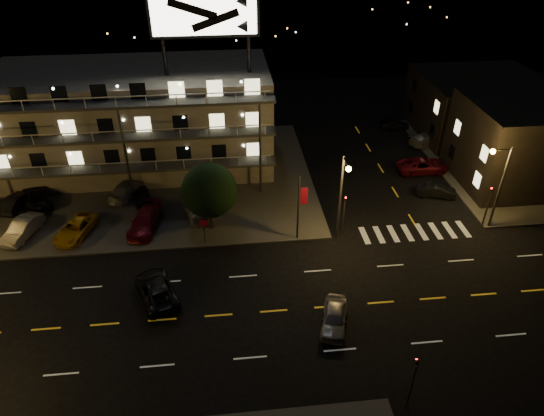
{
  "coord_description": "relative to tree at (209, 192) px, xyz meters",
  "views": [
    {
      "loc": [
        -0.82,
        -24.97,
        25.77
      ],
      "look_at": [
        2.74,
        8.0,
        3.65
      ],
      "focal_mm": 32.0,
      "sensor_mm": 36.0,
      "label": 1
    }
  ],
  "objects": [
    {
      "name": "signal_sw",
      "position": [
        11.41,
        -19.24,
        -1.3
      ],
      "size": [
        0.2,
        0.27,
        4.6
      ],
      "color": "#2D2D30",
      "rests_on": "ground"
    },
    {
      "name": "side_car_2",
      "position": [
        25.59,
        14.41,
        -3.18
      ],
      "size": [
        5.16,
        3.57,
        1.39
      ],
      "primitive_type": "imported",
      "rotation": [
        0.0,
        0.0,
        1.95
      ],
      "color": "gray",
      "rests_on": "ground"
    },
    {
      "name": "lot_car_7",
      "position": [
        -8.14,
        6.38,
        -2.97
      ],
      "size": [
        3.94,
        5.56,
        1.5
      ],
      "primitive_type": "imported",
      "rotation": [
        0.0,
        0.0,
        2.74
      ],
      "color": "gray",
      "rests_on": "curb_nw"
    },
    {
      "name": "side_car_0",
      "position": [
        22.21,
        3.08,
        -3.24
      ],
      "size": [
        4.04,
        2.28,
        1.26
      ],
      "primitive_type": "imported",
      "rotation": [
        0.0,
        0.0,
        1.31
      ],
      "color": "black",
      "rests_on": "ground"
    },
    {
      "name": "side_bldg_back",
      "position": [
        32.4,
        17.26,
        -0.37
      ],
      "size": [
        14.06,
        12.0,
        7.0
      ],
      "color": "black",
      "rests_on": "ground"
    },
    {
      "name": "curb_ne",
      "position": [
        32.41,
        9.26,
        -3.8
      ],
      "size": [
        16.0,
        24.0,
        0.15
      ],
      "primitive_type": "cube",
      "color": "#3A3A38",
      "rests_on": "ground"
    },
    {
      "name": "curb_nw",
      "position": [
        -11.59,
        9.26,
        -3.8
      ],
      "size": [
        44.0,
        24.0,
        0.15
      ],
      "primitive_type": "cube",
      "color": "#3A3A38",
      "rests_on": "ground"
    },
    {
      "name": "streetlight_nc",
      "position": [
        10.91,
        -2.8,
        1.09
      ],
      "size": [
        0.44,
        1.92,
        8.0
      ],
      "color": "#2D2D30",
      "rests_on": "ground"
    },
    {
      "name": "lot_car_5",
      "position": [
        -18.48,
        5.11,
        -3.07
      ],
      "size": [
        2.06,
        4.16,
        1.31
      ],
      "primitive_type": "imported",
      "rotation": [
        0.0,
        0.0,
        2.96
      ],
      "color": "black",
      "rests_on": "curb_nw"
    },
    {
      "name": "road_car_east",
      "position": [
        8.48,
        -12.47,
        -3.16
      ],
      "size": [
        2.82,
        4.49,
        1.43
      ],
      "primitive_type": "imported",
      "rotation": [
        0.0,
        0.0,
        -0.29
      ],
      "color": "gray",
      "rests_on": "ground"
    },
    {
      "name": "signal_nw",
      "position": [
        11.41,
        -2.24,
        -1.3
      ],
      "size": [
        0.2,
        0.27,
        4.6
      ],
      "color": "#2D2D30",
      "rests_on": "ground"
    },
    {
      "name": "lot_car_2",
      "position": [
        -11.78,
        0.09,
        -3.06
      ],
      "size": [
        3.62,
        5.21,
        1.32
      ],
      "primitive_type": "imported",
      "rotation": [
        0.0,
        0.0,
        -0.33
      ],
      "color": "gold",
      "rests_on": "curb_nw"
    },
    {
      "name": "signal_ne",
      "position": [
        24.41,
        -2.24,
        -1.3
      ],
      "size": [
        0.27,
        0.2,
        4.6
      ],
      "color": "#2D2D30",
      "rests_on": "ground"
    },
    {
      "name": "side_car_3",
      "position": [
        23.18,
        19.27,
        -3.26
      ],
      "size": [
        3.73,
        1.86,
        1.22
      ],
      "primitive_type": "imported",
      "rotation": [
        0.0,
        0.0,
        1.45
      ],
      "color": "black",
      "rests_on": "ground"
    },
    {
      "name": "lot_car_4",
      "position": [
        -1.51,
        1.79,
        -3.03
      ],
      "size": [
        2.67,
        4.33,
        1.38
      ],
      "primitive_type": "imported",
      "rotation": [
        0.0,
        0.0,
        0.28
      ],
      "color": "gray",
      "rests_on": "curb_nw"
    },
    {
      "name": "road_car_west",
      "position": [
        -4.11,
        -8.32,
        -3.13
      ],
      "size": [
        4.11,
        5.84,
        1.48
      ],
      "primitive_type": "imported",
      "rotation": [
        0.0,
        0.0,
        3.49
      ],
      "color": "black",
      "rests_on": "ground"
    },
    {
      "name": "banner_north",
      "position": [
        7.5,
        -2.34,
        -0.44
      ],
      "size": [
        0.83,
        0.16,
        6.4
      ],
      "color": "#2D2D30",
      "rests_on": "ground"
    },
    {
      "name": "streetlight_ne",
      "position": [
        24.55,
        -2.44,
        1.09
      ],
      "size": [
        1.92,
        0.44,
        8.0
      ],
      "color": "#2D2D30",
      "rests_on": "ground"
    },
    {
      "name": "lot_car_8",
      "position": [
        -6.63,
        4.91,
        -3.03
      ],
      "size": [
        2.76,
        4.36,
        1.38
      ],
      "primitive_type": "imported",
      "rotation": [
        0.0,
        0.0,
        3.44
      ],
      "color": "black",
      "rests_on": "curb_nw"
    },
    {
      "name": "stop_sign",
      "position": [
        -0.59,
        -2.17,
        -2.16
      ],
      "size": [
        0.91,
        0.11,
        2.61
      ],
      "color": "#2D2D30",
      "rests_on": "ground"
    },
    {
      "name": "lot_car_3",
      "position": [
        -5.87,
        0.5,
        -2.96
      ],
      "size": [
        3.14,
        5.6,
        1.53
      ],
      "primitive_type": "imported",
      "rotation": [
        0.0,
        0.0,
        -0.2
      ],
      "color": "maroon",
      "rests_on": "curb_nw"
    },
    {
      "name": "lot_car_9",
      "position": [
        1.69,
        5.79,
        -3.1
      ],
      "size": [
        1.57,
        3.88,
        1.25
      ],
      "primitive_type": "imported",
      "rotation": [
        0.0,
        0.0,
        3.08
      ],
      "color": "maroon",
      "rests_on": "curb_nw"
    },
    {
      "name": "ground",
      "position": [
        2.41,
        -10.74,
        -3.87
      ],
      "size": [
        140.0,
        140.0,
        0.0
      ],
      "primitive_type": "plane",
      "color": "black",
      "rests_on": "ground"
    },
    {
      "name": "motel",
      "position": [
        -7.53,
        13.14,
        1.47
      ],
      "size": [
        28.0,
        13.8,
        18.1
      ],
      "color": "gray",
      "rests_on": "ground"
    },
    {
      "name": "side_bldg_front",
      "position": [
        32.4,
        5.26,
        0.38
      ],
      "size": [
        14.06,
        10.0,
        8.5
      ],
      "color": "black",
      "rests_on": "ground"
    },
    {
      "name": "lot_car_6",
      "position": [
        -16.69,
        5.81,
        -3.01
      ],
      "size": [
        4.1,
        5.67,
        1.43
      ],
      "primitive_type": "imported",
      "rotation": [
        0.0,
        0.0,
        3.52
      ],
      "color": "black",
      "rests_on": "curb_nw"
    },
    {
      "name": "side_car_1",
      "position": [
        22.56,
        8.03,
        -3.12
      ],
      "size": [
        5.5,
        2.64,
        1.51
      ],
      "primitive_type": "imported",
      "rotation": [
        0.0,
        0.0,
        1.55
      ],
      "color": "maroon",
      "rests_on": "ground"
    },
    {
      "name": "tree",
      "position": [
        0.0,
        0.0,
        0.0
      ],
      "size": [
        4.98,
        4.79,
        6.27
      ],
      "color": "black",
      "rests_on": "curb_nw"
    },
    {
      "name": "lot_car_1",
      "position": [
        -16.37,
        0.47,
        -2.98
      ],
      "size": [
        2.82,
        4.75,
        1.48
      ],
      "primitive_type": "imported",
      "rotation": [
        0.0,
        0.0,
        -0.3
      ],
      "color": "gray",
      "rests_on": "curb_nw"
    }
  ]
}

